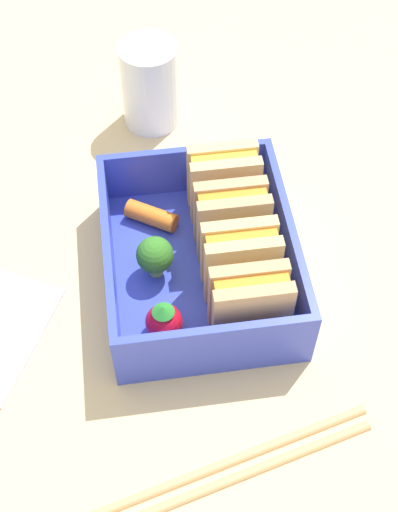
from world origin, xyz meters
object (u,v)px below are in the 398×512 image
(strawberry_far_left, at_px, (164,321))
(chopstick_pair, at_px, (237,468))
(carrot_stick_far_left, at_px, (151,216))
(sandwich_center_right, at_px, (250,304))
(broccoli_floret, at_px, (155,255))
(sandwich_center_left, at_px, (232,219))
(sandwich_left, at_px, (223,182))
(sandwich_center, at_px, (240,260))
(drinking_glass, at_px, (150,85))

(strawberry_far_left, height_order, chopstick_pair, strawberry_far_left)
(carrot_stick_far_left, distance_m, strawberry_far_left, 0.11)
(sandwich_center_right, bearing_deg, broccoli_floret, -133.90)
(sandwich_center_left, bearing_deg, sandwich_left, 180.00)
(sandwich_center_right, height_order, carrot_stick_far_left, sandwich_center_right)
(sandwich_left, distance_m, sandwich_center, 0.08)
(sandwich_center, xyz_separation_m, sandwich_center_right, (0.04, 0.00, 0.00))
(carrot_stick_far_left, bearing_deg, sandwich_center, 40.43)
(sandwich_center_left, distance_m, broccoli_floret, 0.07)
(strawberry_far_left, bearing_deg, carrot_stick_far_left, 179.46)
(sandwich_center, relative_size, strawberry_far_left, 1.86)
(carrot_stick_far_left, bearing_deg, drinking_glass, 174.41)
(sandwich_center, height_order, strawberry_far_left, sandwich_center)
(broccoli_floret, bearing_deg, sandwich_center_right, 46.10)
(sandwich_center_right, relative_size, carrot_stick_far_left, 1.45)
(sandwich_center, height_order, broccoli_floret, sandwich_center)
(sandwich_center, xyz_separation_m, broccoli_floret, (-0.02, -0.06, -0.01))
(sandwich_center_left, bearing_deg, strawberry_far_left, -39.60)
(strawberry_far_left, bearing_deg, drinking_glass, 176.61)
(chopstick_pair, xyz_separation_m, drinking_glass, (-0.35, -0.02, 0.04))
(sandwich_left, relative_size, carrot_stick_far_left, 1.45)
(carrot_stick_far_left, relative_size, chopstick_pair, 0.21)
(chopstick_pair, bearing_deg, sandwich_center_left, 172.15)
(chopstick_pair, bearing_deg, sandwich_left, 173.54)
(drinking_glass, bearing_deg, sandwich_center_left, 15.68)
(broccoli_floret, xyz_separation_m, strawberry_far_left, (0.06, 0.00, -0.01))
(sandwich_left, xyz_separation_m, carrot_stick_far_left, (0.01, -0.06, -0.02))
(sandwich_left, xyz_separation_m, sandwich_center, (0.08, 0.00, 0.00))
(sandwich_center_left, xyz_separation_m, drinking_glass, (-0.17, -0.05, -0.00))
(sandwich_left, distance_m, strawberry_far_left, 0.13)
(sandwich_center_left, bearing_deg, carrot_stick_far_left, -117.60)
(sandwich_center_left, distance_m, drinking_glass, 0.17)
(sandwich_left, xyz_separation_m, drinking_glass, (-0.13, -0.05, -0.00))
(carrot_stick_far_left, height_order, chopstick_pair, carrot_stick_far_left)
(sandwich_center_right, height_order, broccoli_floret, sandwich_center_right)
(sandwich_left, xyz_separation_m, sandwich_center_left, (0.04, 0.00, 0.00))
(sandwich_left, relative_size, drinking_glass, 0.75)
(strawberry_far_left, xyz_separation_m, chopstick_pair, (0.11, 0.04, -0.02))
(sandwich_center, bearing_deg, sandwich_left, 180.00)
(sandwich_left, bearing_deg, sandwich_center, 0.00)
(sandwich_center_right, bearing_deg, sandwich_left, 180.00)
(sandwich_left, distance_m, carrot_stick_far_left, 0.07)
(carrot_stick_far_left, xyz_separation_m, strawberry_far_left, (0.11, -0.00, 0.01))
(sandwich_left, relative_size, broccoli_floret, 1.68)
(carrot_stick_far_left, xyz_separation_m, broccoli_floret, (0.05, -0.00, 0.01))
(broccoli_floret, distance_m, strawberry_far_left, 0.06)
(carrot_stick_far_left, bearing_deg, sandwich_center_right, 28.73)
(sandwich_center_left, height_order, drinking_glass, drinking_glass)
(sandwich_left, xyz_separation_m, broccoli_floret, (0.06, -0.06, -0.01))
(sandwich_center, bearing_deg, broccoli_floret, -108.21)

